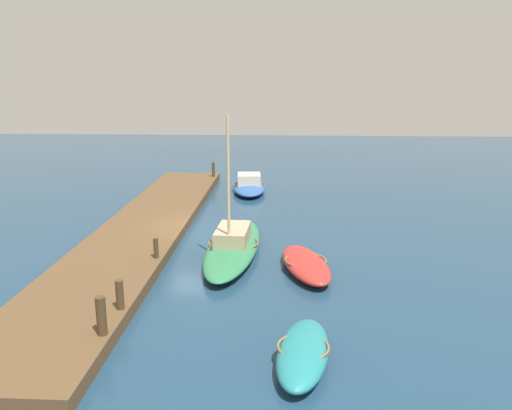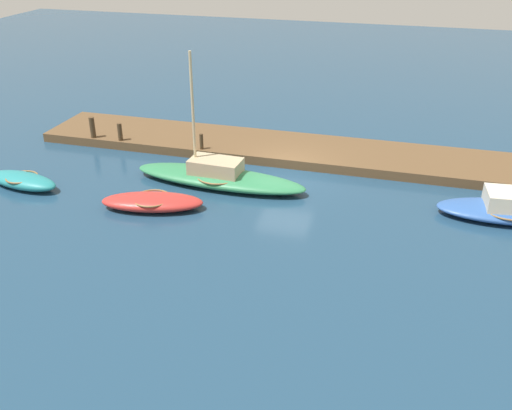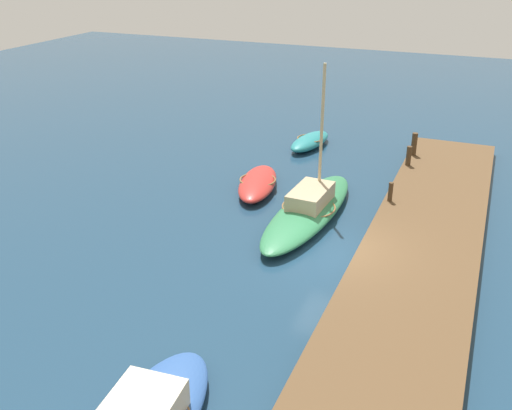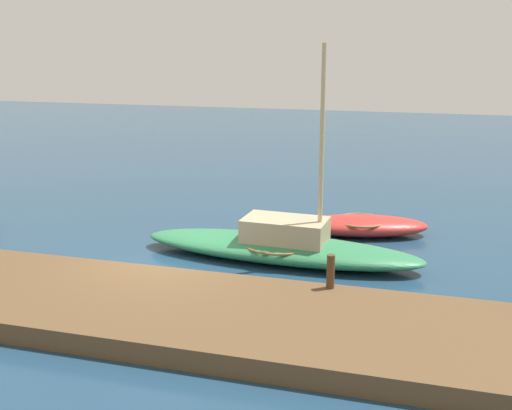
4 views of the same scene
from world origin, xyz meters
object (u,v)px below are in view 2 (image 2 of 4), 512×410
object	(u,v)px
motorboat_blue	(506,209)
rowboat_teal	(22,180)
mooring_post_east	(92,127)
rowboat_red	(152,202)
mooring_post_mid_west	(201,141)
sailboat_green	(219,176)
mooring_post_mid_east	(120,132)

from	to	relation	value
motorboat_blue	rowboat_teal	world-z (taller)	motorboat_blue
mooring_post_east	rowboat_teal	bearing A→B (deg)	85.48
rowboat_red	mooring_post_mid_west	world-z (taller)	mooring_post_mid_west
motorboat_blue	mooring_post_east	bearing A→B (deg)	-12.32
sailboat_green	mooring_post_east	bearing A→B (deg)	-16.80
mooring_post_mid_east	mooring_post_east	distance (m)	1.56
rowboat_teal	rowboat_red	bearing A→B (deg)	-174.72
rowboat_teal	mooring_post_mid_east	xyz separation A→B (m)	(-1.98, -5.36, 0.58)
rowboat_teal	mooring_post_mid_west	bearing A→B (deg)	-131.70
rowboat_teal	motorboat_blue	bearing A→B (deg)	-164.06
mooring_post_mid_west	sailboat_green	bearing A→B (deg)	123.48
mooring_post_mid_east	sailboat_green	bearing A→B (deg)	156.03
rowboat_teal	mooring_post_east	xyz separation A→B (m)	(-0.42, -5.36, 0.67)
sailboat_green	mooring_post_mid_east	distance (m)	6.85
rowboat_red	mooring_post_east	world-z (taller)	mooring_post_east
mooring_post_east	sailboat_green	bearing A→B (deg)	160.40
rowboat_red	mooring_post_mid_east	size ratio (longest dim) A/B	4.87
rowboat_teal	mooring_post_mid_west	world-z (taller)	mooring_post_mid_west
sailboat_green	rowboat_red	xyz separation A→B (m)	(1.85, 2.92, -0.11)
motorboat_blue	mooring_post_east	distance (m)	19.93
sailboat_green	mooring_post_mid_east	xyz separation A→B (m)	(6.24, -2.78, 0.48)
mooring_post_mid_east	rowboat_red	bearing A→B (deg)	127.66
mooring_post_mid_west	motorboat_blue	bearing A→B (deg)	169.13
motorboat_blue	sailboat_green	xyz separation A→B (m)	(11.94, 0.13, 0.02)
rowboat_red	mooring_post_mid_west	size ratio (longest dim) A/B	5.60
motorboat_blue	mooring_post_mid_west	world-z (taller)	mooring_post_mid_west
rowboat_teal	mooring_post_mid_east	size ratio (longest dim) A/B	4.11
sailboat_green	rowboat_teal	bearing A→B (deg)	20.27
mooring_post_mid_east	rowboat_teal	bearing A→B (deg)	69.76
motorboat_blue	mooring_post_mid_west	size ratio (longest dim) A/B	6.96
mooring_post_east	motorboat_blue	bearing A→B (deg)	172.36
sailboat_green	mooring_post_mid_west	world-z (taller)	sailboat_green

